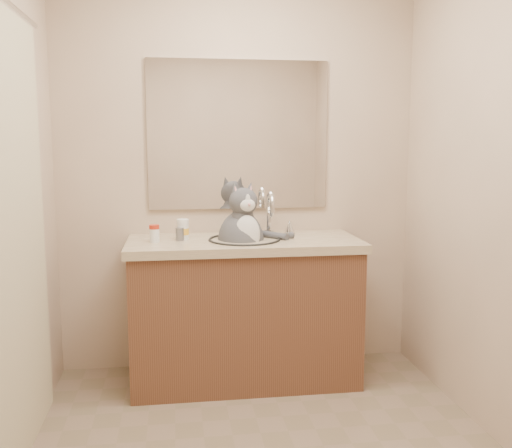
# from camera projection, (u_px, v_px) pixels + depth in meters

# --- Properties ---
(room) EXTENTS (2.22, 2.52, 2.42)m
(room) POSITION_uv_depth(u_px,v_px,m) (272.00, 194.00, 2.30)
(room) COLOR #87725D
(room) RESTS_ON ground
(vanity) EXTENTS (1.34, 0.59, 1.12)m
(vanity) POSITION_uv_depth(u_px,v_px,m) (244.00, 307.00, 3.36)
(vanity) COLOR brown
(vanity) RESTS_ON ground
(mirror) EXTENTS (1.10, 0.02, 0.90)m
(mirror) POSITION_uv_depth(u_px,v_px,m) (238.00, 135.00, 3.48)
(mirror) COLOR white
(mirror) RESTS_ON room
(shower_curtain) EXTENTS (0.02, 1.30, 1.93)m
(shower_curtain) POSITION_uv_depth(u_px,v_px,m) (10.00, 237.00, 2.28)
(shower_curtain) COLOR beige
(shower_curtain) RESTS_ON ground
(cat) EXTENTS (0.44, 0.36, 0.54)m
(cat) POSITION_uv_depth(u_px,v_px,m) (242.00, 237.00, 3.30)
(cat) COLOR #4A4A4F
(cat) RESTS_ON vanity
(pill_bottle_redcap) EXTENTS (0.07, 0.07, 0.10)m
(pill_bottle_redcap) POSITION_uv_depth(u_px,v_px,m) (154.00, 233.00, 3.19)
(pill_bottle_redcap) COLOR white
(pill_bottle_redcap) RESTS_ON vanity
(pill_bottle_orange) EXTENTS (0.07, 0.07, 0.12)m
(pill_bottle_orange) POSITION_uv_depth(u_px,v_px,m) (183.00, 230.00, 3.29)
(pill_bottle_orange) COLOR white
(pill_bottle_orange) RESTS_ON vanity
(grey_canister) EXTENTS (0.06, 0.06, 0.07)m
(grey_canister) POSITION_uv_depth(u_px,v_px,m) (180.00, 234.00, 3.25)
(grey_canister) COLOR slate
(grey_canister) RESTS_ON vanity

